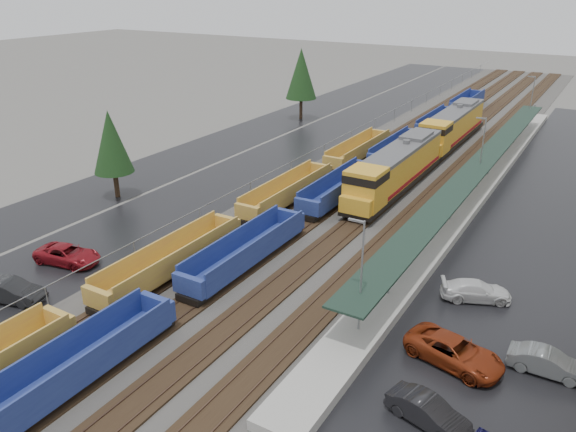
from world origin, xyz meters
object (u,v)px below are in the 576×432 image
at_px(parked_car_east_b, 454,352).
at_px(parked_car_east_c, 476,291).
at_px(locomotive_trail, 452,127).
at_px(parked_car_east_a, 428,412).
at_px(locomotive_lead, 395,169).
at_px(parked_car_east_e, 548,363).
at_px(parked_car_west_b, 10,291).
at_px(parked_car_west_c, 67,255).
at_px(well_string_yellow, 172,261).
at_px(well_string_blue, 340,189).

height_order(parked_car_east_b, parked_car_east_c, parked_car_east_b).
distance_m(locomotive_trail, parked_car_east_a, 53.33).
distance_m(locomotive_lead, parked_car_east_c, 21.46).
bearing_deg(parked_car_east_e, parked_car_west_b, 106.65).
relative_size(parked_car_east_a, parked_car_east_e, 1.00).
bearing_deg(parked_car_west_c, parked_car_east_a, -105.18).
distance_m(locomotive_lead, parked_car_west_c, 32.58).
bearing_deg(well_string_yellow, parked_car_east_a, -13.67).
relative_size(parked_car_west_b, parked_car_west_c, 0.91).
bearing_deg(parked_car_east_e, well_string_blue, 48.74).
distance_m(parked_car_east_a, parked_car_east_e, 8.61).
bearing_deg(locomotive_lead, parked_car_west_b, -113.89).
relative_size(parked_car_west_b, parked_car_east_e, 1.11).
height_order(locomotive_trail, parked_car_east_b, locomotive_trail).
height_order(parked_car_east_a, parked_car_east_b, parked_car_east_b).
xyz_separation_m(parked_car_west_c, parked_car_east_c, (28.97, 10.90, -0.04)).
xyz_separation_m(well_string_yellow, parked_car_west_c, (-8.31, -2.81, -0.41)).
relative_size(well_string_blue, parked_car_west_b, 23.64).
bearing_deg(parked_car_east_a, well_string_yellow, 90.60).
xyz_separation_m(locomotive_lead, well_string_yellow, (-8.00, -25.32, -1.44)).
bearing_deg(well_string_blue, well_string_yellow, -100.97).
bearing_deg(locomotive_lead, well_string_blue, -130.43).
bearing_deg(parked_car_west_b, parked_car_east_a, -100.06).
bearing_deg(well_string_yellow, parked_car_east_c, 21.40).
bearing_deg(well_string_blue, parked_car_east_a, -55.90).
relative_size(locomotive_lead, well_string_blue, 0.19).
relative_size(well_string_blue, parked_car_west_c, 21.58).
xyz_separation_m(locomotive_lead, parked_car_east_a, (13.51, -30.56, -1.87)).
height_order(well_string_blue, parked_car_west_b, well_string_blue).
distance_m(parked_car_east_b, parked_car_east_e, 5.14).
bearing_deg(well_string_yellow, locomotive_trail, 80.20).
distance_m(parked_car_west_c, parked_car_east_c, 30.95).
height_order(parked_car_west_b, parked_car_east_e, parked_car_west_b).
xyz_separation_m(parked_car_west_b, parked_car_west_c, (-1.27, 5.83, -0.06)).
distance_m(parked_car_west_c, parked_car_east_b, 29.77).
bearing_deg(parked_car_east_e, locomotive_lead, 36.68).
bearing_deg(well_string_yellow, well_string_blue, 79.03).
bearing_deg(locomotive_trail, parked_car_east_b, -73.90).
bearing_deg(parked_car_east_b, parked_car_west_b, 121.32).
bearing_deg(parked_car_east_a, parked_car_east_b, 16.45).
xyz_separation_m(well_string_yellow, parked_car_east_e, (26.12, 2.05, -0.43)).
distance_m(well_string_yellow, parked_car_east_e, 26.20).
height_order(parked_car_east_a, parked_car_east_e, parked_car_east_a).
bearing_deg(parked_car_east_e, parked_car_east_a, 146.47).
height_order(well_string_blue, parked_car_west_c, well_string_blue).
height_order(locomotive_lead, well_string_blue, locomotive_lead).
relative_size(locomotive_lead, parked_car_west_b, 4.50).
bearing_deg(well_string_blue, parked_car_east_e, -40.04).
relative_size(locomotive_lead, parked_car_east_c, 4.53).
xyz_separation_m(parked_car_east_a, parked_car_east_b, (-0.21, 5.48, 0.08)).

